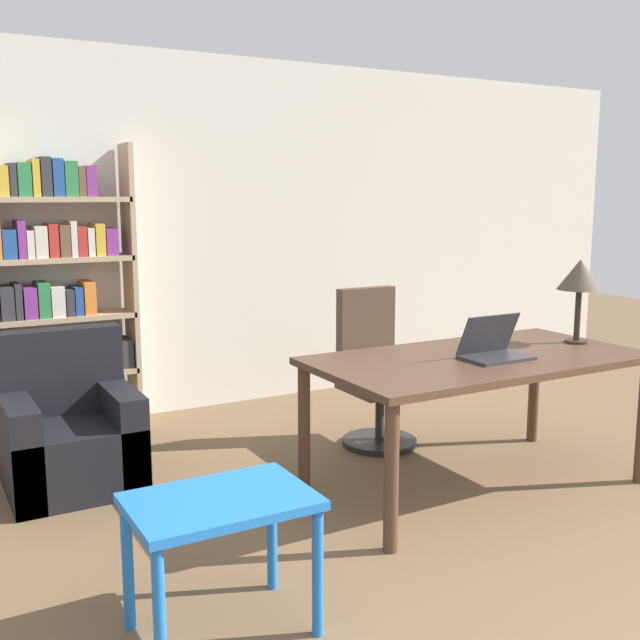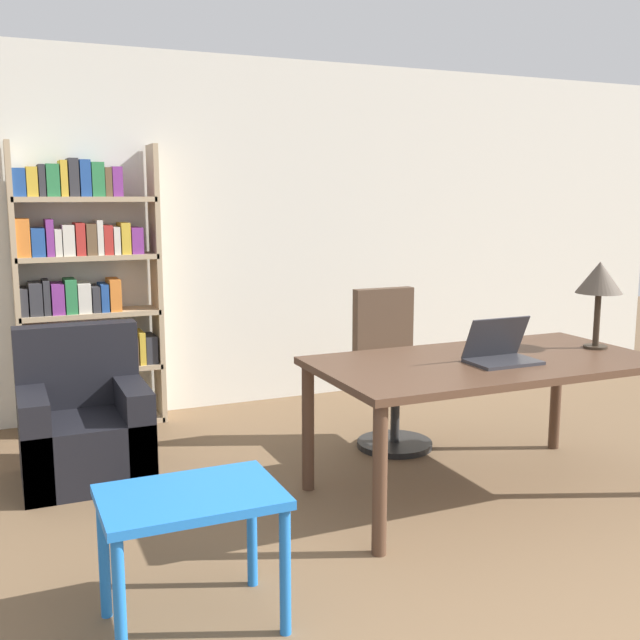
# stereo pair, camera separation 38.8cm
# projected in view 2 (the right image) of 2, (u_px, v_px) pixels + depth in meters

# --- Properties ---
(wall_back) EXTENTS (8.00, 0.06, 2.70)m
(wall_back) POSITION_uv_depth(u_px,v_px,m) (265.00, 234.00, 5.95)
(wall_back) COLOR silver
(wall_back) RESTS_ON ground_plane
(desk) EXTENTS (1.88, 0.98, 0.77)m
(desk) POSITION_uv_depth(u_px,v_px,m) (485.00, 374.00, 4.12)
(desk) COLOR #4C3323
(desk) RESTS_ON ground_plane
(laptop) EXTENTS (0.37, 0.25, 0.24)m
(laptop) POSITION_uv_depth(u_px,v_px,m) (500.00, 353.00, 4.03)
(laptop) COLOR #2D2D33
(laptop) RESTS_ON desk
(table_lamp) EXTENTS (0.27, 0.27, 0.51)m
(table_lamp) POSITION_uv_depth(u_px,v_px,m) (599.00, 280.00, 4.35)
(table_lamp) COLOR #2D2319
(table_lamp) RESTS_ON desk
(office_chair) EXTENTS (0.50, 0.50, 1.04)m
(office_chair) POSITION_uv_depth(u_px,v_px,m) (391.00, 376.00, 4.97)
(office_chair) COLOR black
(office_chair) RESTS_ON ground_plane
(side_table_blue) EXTENTS (0.68, 0.47, 0.55)m
(side_table_blue) POSITION_uv_depth(u_px,v_px,m) (191.00, 514.00, 2.85)
(side_table_blue) COLOR blue
(side_table_blue) RESTS_ON ground_plane
(armchair) EXTENTS (0.72, 0.68, 0.89)m
(armchair) POSITION_uv_depth(u_px,v_px,m) (84.00, 429.00, 4.42)
(armchair) COLOR black
(armchair) RESTS_ON ground_plane
(bookshelf) EXTENTS (0.99, 0.28, 2.01)m
(bookshelf) POSITION_uv_depth(u_px,v_px,m) (82.00, 300.00, 5.29)
(bookshelf) COLOR tan
(bookshelf) RESTS_ON ground_plane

